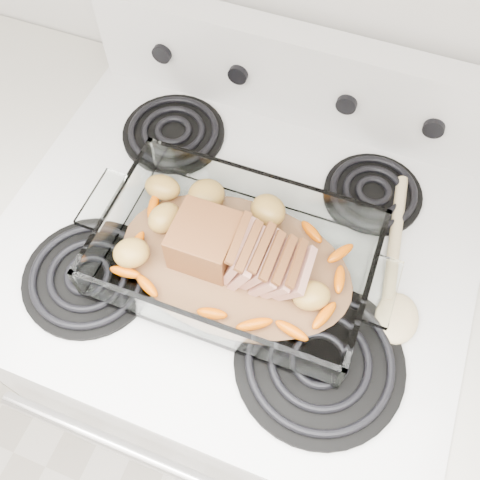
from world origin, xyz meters
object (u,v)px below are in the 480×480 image
(pork_roast, at_px, (227,249))
(counter_left, at_px, (5,247))
(baking_dish, at_px, (235,259))
(electric_range, at_px, (238,330))

(pork_roast, bearing_deg, counter_left, 173.60)
(counter_left, relative_size, baking_dish, 2.27)
(electric_range, distance_m, baking_dish, 0.49)
(counter_left, bearing_deg, baking_dish, -4.93)
(counter_left, relative_size, pork_roast, 4.30)
(baking_dish, height_order, pork_roast, pork_roast)
(electric_range, relative_size, baking_dish, 2.72)
(baking_dish, distance_m, pork_roast, 0.03)
(counter_left, height_order, baking_dish, baking_dish)
(electric_range, bearing_deg, counter_left, -179.90)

